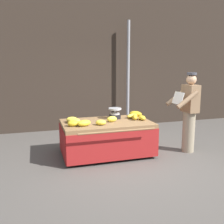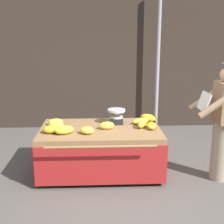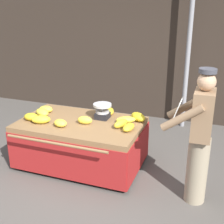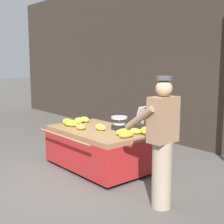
{
  "view_description": "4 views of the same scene",
  "coord_description": "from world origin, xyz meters",
  "px_view_note": "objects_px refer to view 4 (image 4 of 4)",
  "views": [
    {
      "loc": [
        -1.83,
        -4.3,
        1.86
      ],
      "look_at": [
        -0.34,
        0.54,
        0.93
      ],
      "focal_mm": 40.82,
      "sensor_mm": 36.0,
      "label": 1
    },
    {
      "loc": [
        -0.44,
        -3.71,
        2.09
      ],
      "look_at": [
        -0.25,
        0.64,
        0.97
      ],
      "focal_mm": 48.06,
      "sensor_mm": 36.0,
      "label": 2
    },
    {
      "loc": [
        1.48,
        -3.14,
        2.42
      ],
      "look_at": [
        0.06,
        0.73,
        0.9
      ],
      "focal_mm": 48.93,
      "sensor_mm": 36.0,
      "label": 3
    },
    {
      "loc": [
        3.96,
        -2.73,
        1.9
      ],
      "look_at": [
        -0.25,
        0.81,
        1.02
      ],
      "focal_mm": 51.52,
      "sensor_mm": 36.0,
      "label": 4
    }
  ],
  "objects_px": {
    "banana_bunch_5": "(133,131)",
    "banana_bunch_8": "(100,127)",
    "banana_bunch_9": "(130,126)",
    "banana_bunch_0": "(84,119)",
    "banana_bunch_6": "(67,122)",
    "banana_bunch_10": "(81,127)",
    "banana_bunch_1": "(124,132)",
    "weighing_scale": "(119,123)",
    "banana_bunch_7": "(126,135)",
    "banana_cart": "(99,139)",
    "banana_bunch_3": "(146,131)",
    "banana_bunch_2": "(79,121)",
    "vendor_person": "(162,142)",
    "banana_bunch_4": "(71,123)"
  },
  "relations": [
    {
      "from": "banana_bunch_5",
      "to": "banana_bunch_8",
      "type": "relative_size",
      "value": 1.33
    },
    {
      "from": "banana_bunch_8",
      "to": "banana_bunch_9",
      "type": "height_order",
      "value": "banana_bunch_8"
    },
    {
      "from": "banana_bunch_0",
      "to": "banana_bunch_6",
      "type": "distance_m",
      "value": 0.38
    },
    {
      "from": "banana_bunch_6",
      "to": "banana_bunch_10",
      "type": "xyz_separation_m",
      "value": [
        0.53,
        -0.06,
        -0.0
      ]
    },
    {
      "from": "banana_bunch_1",
      "to": "banana_bunch_6",
      "type": "relative_size",
      "value": 1.21
    },
    {
      "from": "banana_bunch_9",
      "to": "banana_bunch_10",
      "type": "bearing_deg",
      "value": -124.23
    },
    {
      "from": "weighing_scale",
      "to": "banana_bunch_7",
      "type": "distance_m",
      "value": 0.6
    },
    {
      "from": "banana_cart",
      "to": "banana_bunch_6",
      "type": "relative_size",
      "value": 8.19
    },
    {
      "from": "weighing_scale",
      "to": "banana_bunch_6",
      "type": "xyz_separation_m",
      "value": [
        -0.98,
        -0.44,
        -0.06
      ]
    },
    {
      "from": "banana_bunch_1",
      "to": "banana_bunch_3",
      "type": "height_order",
      "value": "banana_bunch_3"
    },
    {
      "from": "banana_cart",
      "to": "banana_bunch_10",
      "type": "height_order",
      "value": "banana_bunch_10"
    },
    {
      "from": "banana_bunch_2",
      "to": "banana_bunch_9",
      "type": "relative_size",
      "value": 1.06
    },
    {
      "from": "banana_bunch_8",
      "to": "banana_bunch_9",
      "type": "relative_size",
      "value": 0.85
    },
    {
      "from": "banana_bunch_6",
      "to": "banana_bunch_7",
      "type": "bearing_deg",
      "value": 5.55
    },
    {
      "from": "banana_bunch_2",
      "to": "banana_bunch_10",
      "type": "xyz_separation_m",
      "value": [
        0.48,
        -0.29,
        -0.0
      ]
    },
    {
      "from": "banana_bunch_6",
      "to": "banana_bunch_10",
      "type": "relative_size",
      "value": 1.08
    },
    {
      "from": "banana_cart",
      "to": "banana_bunch_9",
      "type": "relative_size",
      "value": 7.14
    },
    {
      "from": "banana_bunch_3",
      "to": "banana_bunch_9",
      "type": "distance_m",
      "value": 0.51
    },
    {
      "from": "banana_bunch_1",
      "to": "banana_bunch_5",
      "type": "relative_size",
      "value": 0.94
    },
    {
      "from": "banana_bunch_1",
      "to": "banana_bunch_8",
      "type": "relative_size",
      "value": 1.25
    },
    {
      "from": "banana_bunch_1",
      "to": "banana_bunch_9",
      "type": "xyz_separation_m",
      "value": [
        -0.33,
        0.45,
        -0.01
      ]
    },
    {
      "from": "banana_bunch_0",
      "to": "banana_bunch_5",
      "type": "height_order",
      "value": "banana_bunch_0"
    },
    {
      "from": "banana_bunch_1",
      "to": "vendor_person",
      "type": "height_order",
      "value": "vendor_person"
    },
    {
      "from": "banana_cart",
      "to": "banana_bunch_5",
      "type": "height_order",
      "value": "banana_bunch_5"
    },
    {
      "from": "banana_bunch_3",
      "to": "banana_bunch_6",
      "type": "bearing_deg",
      "value": -160.02
    },
    {
      "from": "weighing_scale",
      "to": "banana_bunch_4",
      "type": "distance_m",
      "value": 0.92
    },
    {
      "from": "banana_bunch_2",
      "to": "banana_bunch_7",
      "type": "relative_size",
      "value": 1.03
    },
    {
      "from": "banana_bunch_0",
      "to": "banana_bunch_1",
      "type": "bearing_deg",
      "value": -6.93
    },
    {
      "from": "banana_bunch_10",
      "to": "banana_bunch_2",
      "type": "bearing_deg",
      "value": 149.23
    },
    {
      "from": "banana_bunch_0",
      "to": "vendor_person",
      "type": "bearing_deg",
      "value": -11.76
    },
    {
      "from": "banana_bunch_5",
      "to": "banana_bunch_8",
      "type": "bearing_deg",
      "value": -155.08
    },
    {
      "from": "banana_bunch_2",
      "to": "banana_bunch_5",
      "type": "bearing_deg",
      "value": 7.51
    },
    {
      "from": "banana_bunch_4",
      "to": "banana_bunch_6",
      "type": "relative_size",
      "value": 1.24
    },
    {
      "from": "banana_bunch_4",
      "to": "banana_bunch_2",
      "type": "bearing_deg",
      "value": 119.0
    },
    {
      "from": "banana_bunch_0",
      "to": "banana_bunch_5",
      "type": "xyz_separation_m",
      "value": [
        1.35,
        0.03,
        -0.01
      ]
    },
    {
      "from": "banana_bunch_7",
      "to": "banana_bunch_9",
      "type": "relative_size",
      "value": 1.02
    },
    {
      "from": "weighing_scale",
      "to": "banana_bunch_10",
      "type": "xyz_separation_m",
      "value": [
        -0.45,
        -0.5,
        -0.07
      ]
    },
    {
      "from": "banana_bunch_4",
      "to": "banana_bunch_6",
      "type": "distance_m",
      "value": 0.21
    },
    {
      "from": "banana_bunch_8",
      "to": "banana_bunch_1",
      "type": "bearing_deg",
      "value": 6.91
    },
    {
      "from": "banana_bunch_7",
      "to": "vendor_person",
      "type": "distance_m",
      "value": 1.01
    },
    {
      "from": "banana_bunch_3",
      "to": "banana_bunch_6",
      "type": "xyz_separation_m",
      "value": [
        -1.51,
        -0.55,
        -0.0
      ]
    },
    {
      "from": "banana_bunch_3",
      "to": "banana_bunch_1",
      "type": "bearing_deg",
      "value": -115.46
    },
    {
      "from": "banana_cart",
      "to": "vendor_person",
      "type": "height_order",
      "value": "vendor_person"
    },
    {
      "from": "banana_bunch_5",
      "to": "banana_cart",
      "type": "bearing_deg",
      "value": -162.55
    },
    {
      "from": "banana_bunch_7",
      "to": "weighing_scale",
      "type": "bearing_deg",
      "value": 149.77
    },
    {
      "from": "banana_bunch_7",
      "to": "banana_bunch_9",
      "type": "bearing_deg",
      "value": 132.51
    },
    {
      "from": "banana_bunch_3",
      "to": "banana_bunch_8",
      "type": "xyz_separation_m",
      "value": [
        -0.69,
        -0.4,
        -0.0
      ]
    },
    {
      "from": "weighing_scale",
      "to": "banana_bunch_1",
      "type": "distance_m",
      "value": 0.44
    },
    {
      "from": "banana_cart",
      "to": "banana_bunch_4",
      "type": "height_order",
      "value": "banana_bunch_4"
    },
    {
      "from": "weighing_scale",
      "to": "banana_bunch_9",
      "type": "height_order",
      "value": "weighing_scale"
    }
  ]
}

